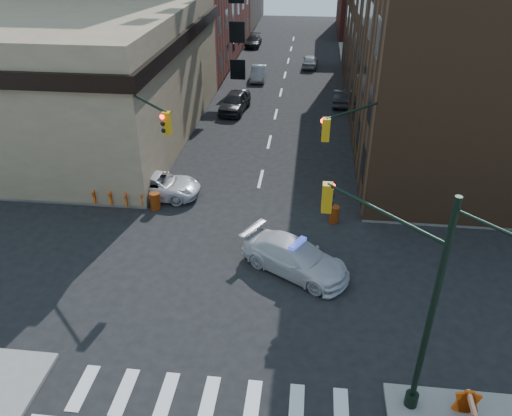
% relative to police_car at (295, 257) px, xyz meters
% --- Properties ---
extents(ground, '(140.00, 140.00, 0.00)m').
position_rel_police_car_xyz_m(ground, '(-2.58, -0.79, -0.77)').
color(ground, black).
rests_on(ground, ground).
extents(sidewalk_nw, '(34.00, 54.50, 0.15)m').
position_rel_police_car_xyz_m(sidewalk_nw, '(-25.58, 31.96, -0.69)').
color(sidewalk_nw, gray).
rests_on(sidewalk_nw, ground).
extents(bank_building, '(22.00, 22.00, 9.00)m').
position_rel_police_car_xyz_m(bank_building, '(-19.58, 15.71, 3.73)').
color(bank_building, tan).
rests_on(bank_building, ground).
extents(commercial_row_ne, '(14.00, 34.00, 14.00)m').
position_rel_police_car_xyz_m(commercial_row_ne, '(10.42, 21.71, 6.23)').
color(commercial_row_ne, '#503320').
rests_on(commercial_row_ne, ground).
extents(signal_pole_se, '(5.40, 5.27, 8.00)m').
position_rel_police_car_xyz_m(signal_pole_se, '(3.46, -6.31, 3.85)').
color(signal_pole_se, black).
rests_on(signal_pole_se, sidewalk_se).
extents(signal_pole_nw, '(3.58, 3.67, 8.00)m').
position_rel_police_car_xyz_m(signal_pole_nw, '(-8.43, 4.55, 3.57)').
color(signal_pole_nw, black).
rests_on(signal_pole_nw, sidewalk_nw).
extents(signal_pole_ne, '(3.67, 3.58, 8.00)m').
position_rel_police_car_xyz_m(signal_pole_ne, '(3.25, 4.56, 3.57)').
color(signal_pole_ne, black).
rests_on(signal_pole_ne, sidewalk_ne).
extents(tree_ne_near, '(3.00, 3.00, 4.85)m').
position_rel_police_car_xyz_m(tree_ne_near, '(4.92, 25.21, 2.72)').
color(tree_ne_near, black).
rests_on(tree_ne_near, sidewalk_ne).
extents(tree_ne_far, '(3.00, 3.00, 4.85)m').
position_rel_police_car_xyz_m(tree_ne_far, '(4.92, 33.21, 2.72)').
color(tree_ne_far, black).
rests_on(tree_ne_far, sidewalk_ne).
extents(police_car, '(5.63, 4.54, 1.53)m').
position_rel_police_car_xyz_m(police_car, '(0.00, 0.00, 0.00)').
color(police_car, silver).
rests_on(police_car, ground).
extents(pickup, '(5.14, 2.57, 1.40)m').
position_rel_police_car_xyz_m(pickup, '(-8.38, 6.38, -0.07)').
color(pickup, silver).
rests_on(pickup, ground).
extents(parked_car_wnear, '(2.49, 5.03, 1.65)m').
position_rel_police_car_xyz_m(parked_car_wnear, '(-6.10, 21.58, 0.06)').
color(parked_car_wnear, black).
rests_on(parked_car_wnear, ground).
extents(parked_car_wfar, '(1.58, 4.18, 1.36)m').
position_rel_police_car_xyz_m(parked_car_wfar, '(-5.15, 31.22, -0.08)').
color(parked_car_wfar, '#92959A').
rests_on(parked_car_wfar, ground).
extents(parked_car_wdeep, '(1.86, 4.53, 1.31)m').
position_rel_police_car_xyz_m(parked_car_wdeep, '(-7.45, 46.11, -0.11)').
color(parked_car_wdeep, black).
rests_on(parked_car_wdeep, ground).
extents(parked_car_enear, '(1.65, 4.02, 1.30)m').
position_rel_police_car_xyz_m(parked_car_enear, '(2.92, 24.35, -0.12)').
color(parked_car_enear, black).
rests_on(parked_car_enear, ground).
extents(parked_car_efar, '(1.80, 4.00, 1.33)m').
position_rel_police_car_xyz_m(parked_car_efar, '(-0.08, 36.72, -0.10)').
color(parked_car_efar, '#9B9DA4').
rests_on(parked_car_efar, ground).
extents(pedestrian_a, '(0.63, 0.44, 1.65)m').
position_rel_police_car_xyz_m(pedestrian_a, '(-9.19, 8.01, 0.21)').
color(pedestrian_a, black).
rests_on(pedestrian_a, sidewalk_nw).
extents(pedestrian_b, '(1.04, 0.84, 2.01)m').
position_rel_police_car_xyz_m(pedestrian_b, '(-12.85, 8.27, 0.39)').
color(pedestrian_b, black).
rests_on(pedestrian_b, sidewalk_nw).
extents(pedestrian_c, '(0.97, 0.54, 1.56)m').
position_rel_police_car_xyz_m(pedestrian_c, '(-15.58, 8.93, 0.16)').
color(pedestrian_c, black).
rests_on(pedestrian_c, sidewalk_nw).
extents(barrel_road, '(0.70, 0.70, 0.96)m').
position_rel_police_car_xyz_m(barrel_road, '(1.88, 4.55, -0.29)').
color(barrel_road, red).
rests_on(barrel_road, ground).
extents(barrel_bank, '(0.66, 0.66, 1.02)m').
position_rel_police_car_xyz_m(barrel_bank, '(-8.08, 4.81, -0.26)').
color(barrel_bank, '#DF5B0A').
rests_on(barrel_bank, ground).
extents(barricade_se_a, '(0.67, 1.30, 0.96)m').
position_rel_police_car_xyz_m(barricade_se_a, '(5.92, -7.68, -0.13)').
color(barricade_se_a, orange).
rests_on(barricade_se_a, sidewalk_se).
extents(barricade_nw_a, '(1.28, 0.81, 0.89)m').
position_rel_police_car_xyz_m(barricade_nw_a, '(-9.31, 4.91, -0.17)').
color(barricade_nw_a, '#E3470A').
rests_on(barricade_nw_a, sidewalk_nw).
extents(barricade_nw_b, '(1.29, 0.66, 0.96)m').
position_rel_police_car_xyz_m(barricade_nw_b, '(-11.08, 4.91, -0.14)').
color(barricade_nw_b, '#D15609').
rests_on(barricade_nw_b, sidewalk_nw).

